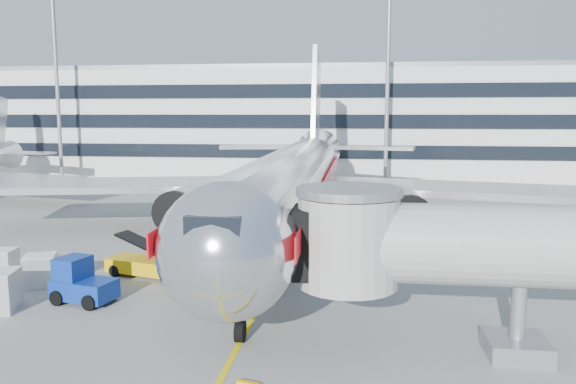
# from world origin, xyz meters

# --- Properties ---
(ground) EXTENTS (180.00, 180.00, 0.00)m
(ground) POSITION_xyz_m (0.00, 0.00, 0.00)
(ground) COLOR gray
(ground) RESTS_ON ground
(lead_in_line) EXTENTS (0.25, 70.00, 0.01)m
(lead_in_line) POSITION_xyz_m (0.00, 10.00, 0.01)
(lead_in_line) COLOR yellow
(lead_in_line) RESTS_ON ground
(main_jet) EXTENTS (50.95, 48.70, 16.06)m
(main_jet) POSITION_xyz_m (0.00, 11.72, 4.23)
(main_jet) COLOR silver
(main_jet) RESTS_ON ground
(jet_bridge) EXTENTS (17.80, 4.50, 7.00)m
(jet_bridge) POSITION_xyz_m (12.18, -8.00, 3.87)
(jet_bridge) COLOR silver
(jet_bridge) RESTS_ON ground
(terminal) EXTENTS (150.00, 24.25, 15.60)m
(terminal) POSITION_xyz_m (0.00, 57.95, 7.80)
(terminal) COLOR silver
(terminal) RESTS_ON ground
(light_mast_west) EXTENTS (2.40, 1.20, 25.45)m
(light_mast_west) POSITION_xyz_m (-35.00, 42.00, 14.88)
(light_mast_west) COLOR gray
(light_mast_west) RESTS_ON ground
(light_mast_centre) EXTENTS (2.40, 1.20, 25.45)m
(light_mast_centre) POSITION_xyz_m (8.00, 42.00, 14.88)
(light_mast_centre) COLOR gray
(light_mast_centre) RESTS_ON ground
(belt_loader) EXTENTS (5.11, 2.92, 2.38)m
(belt_loader) POSITION_xyz_m (-6.94, 0.32, 0.68)
(belt_loader) COLOR #D8A609
(belt_loader) RESTS_ON ground
(baggage_tug) EXTENTS (3.21, 2.42, 2.18)m
(baggage_tug) POSITION_xyz_m (-8.56, -4.26, 0.95)
(baggage_tug) COLOR navy
(baggage_tug) RESTS_ON ground
(cargo_container_left) EXTENTS (2.00, 2.00, 1.65)m
(cargo_container_left) POSITION_xyz_m (-11.95, -2.05, 0.83)
(cargo_container_left) COLOR silver
(cargo_container_left) RESTS_ON ground
(cargo_container_right) EXTENTS (1.54, 1.54, 1.48)m
(cargo_container_right) POSITION_xyz_m (-15.13, -0.54, 0.74)
(cargo_container_right) COLOR silver
(cargo_container_right) RESTS_ON ground
(ramp_worker) EXTENTS (0.75, 0.66, 1.73)m
(ramp_worker) POSITION_xyz_m (-4.88, -1.78, 0.87)
(ramp_worker) COLOR #82F419
(ramp_worker) RESTS_ON ground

